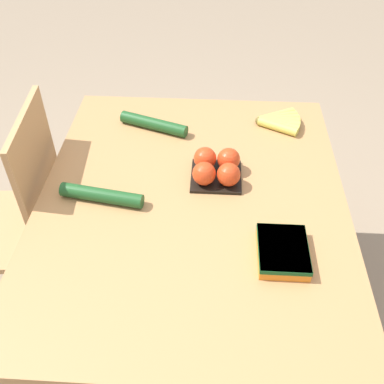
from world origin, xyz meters
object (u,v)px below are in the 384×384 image
Objects in this scene: cucumber_near at (102,195)px; cucumber_far at (154,124)px; banana_bunch at (278,121)px; carrot_bag at (283,251)px; chair at (21,219)px; tomato_pack at (217,168)px.

cucumber_near and cucumber_far have the same top height.
cucumber_near is (-0.47, 0.60, 0.01)m from banana_bunch.
banana_bunch is 0.67m from carrot_bag.
cucumber_far reaches higher than carrot_bag.
carrot_bag is 0.59m from cucumber_near.
cucumber_far is at bearing 35.90° from carrot_bag.
chair is at bearing 119.87° from cucumber_far.
carrot_bag is 0.65× the size of cucumber_far.
chair is 0.79m from tomato_pack.
cucumber_near reaches higher than banana_bunch.
chair is at bearing 109.17° from banana_bunch.
chair reaches higher than banana_bunch.
banana_bunch is at bearing -3.49° from carrot_bag.
cucumber_near is 1.02× the size of cucumber_far.
banana_bunch is 0.65× the size of cucumber_far.
tomato_pack is at bearing 30.17° from carrot_bag.
tomato_pack is 0.39m from cucumber_near.
carrot_bag is 0.75m from cucumber_far.
chair is 0.48m from cucumber_near.
cucumber_far is (0.61, 0.44, -0.00)m from carrot_bag.
cucumber_far is (0.41, -0.12, 0.00)m from cucumber_near.
banana_bunch is 1.03× the size of tomato_pack.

